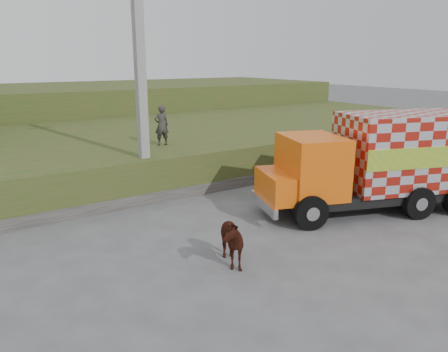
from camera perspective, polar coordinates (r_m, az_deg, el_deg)
ground at (r=12.23m, az=3.14°, el=-7.82°), size 120.00×120.00×0.00m
embankment at (r=20.57m, az=-13.75°, el=3.38°), size 40.00×12.00×1.50m
embankment_far at (r=31.90m, az=-21.42°, el=8.14°), size 40.00×12.00×3.00m
retaining_strip at (r=14.76m, az=-13.06°, el=-3.32°), size 16.00×0.50×0.40m
utility_pole at (r=14.80m, az=-10.83°, el=12.17°), size 1.20×0.30×8.00m
cargo_truck at (r=14.71m, az=19.70°, el=1.79°), size 7.30×4.40×3.11m
cow at (r=10.41m, az=0.41°, el=-8.31°), size 1.03×1.59×1.24m
pedestrian at (r=17.11m, az=-8.16°, el=6.56°), size 0.60×0.43×1.55m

